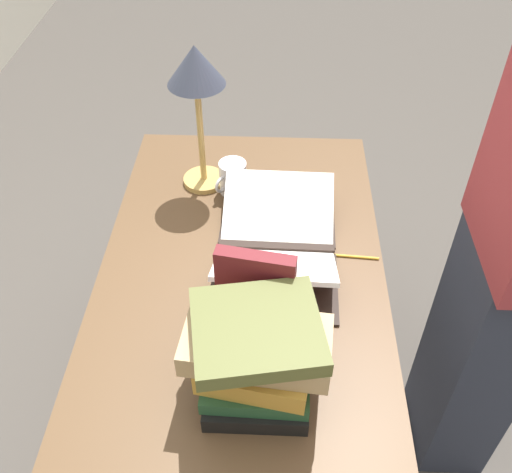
# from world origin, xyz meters

# --- Properties ---
(ground_plane) EXTENTS (12.00, 12.00, 0.00)m
(ground_plane) POSITION_xyz_m (0.00, 0.00, 0.00)
(ground_plane) COLOR #47423D
(reading_desk) EXTENTS (1.25, 0.74, 0.76)m
(reading_desk) POSITION_xyz_m (0.00, 0.00, 0.65)
(reading_desk) COLOR brown
(reading_desk) RESTS_ON ground_plane
(open_book) EXTENTS (0.50, 0.33, 0.11)m
(open_book) POSITION_xyz_m (0.08, -0.09, 0.79)
(open_book) COLOR black
(open_book) RESTS_ON reading_desk
(book_stack_tall) EXTENTS (0.25, 0.30, 0.22)m
(book_stack_tall) POSITION_xyz_m (-0.34, -0.05, 0.87)
(book_stack_tall) COLOR black
(book_stack_tall) RESTS_ON reading_desk
(book_standing_upright) EXTENTS (0.06, 0.17, 0.26)m
(book_standing_upright) POSITION_xyz_m (-0.19, -0.04, 0.89)
(book_standing_upright) COLOR maroon
(book_standing_upright) RESTS_ON reading_desk
(reading_lamp) EXTENTS (0.16, 0.16, 0.44)m
(reading_lamp) POSITION_xyz_m (0.37, 0.14, 1.10)
(reading_lamp) COLOR tan
(reading_lamp) RESTS_ON reading_desk
(coffee_mug) EXTENTS (0.10, 0.09, 0.10)m
(coffee_mug) POSITION_xyz_m (0.33, 0.05, 0.81)
(coffee_mug) COLOR white
(coffee_mug) RESTS_ON reading_desk
(pencil) EXTENTS (0.02, 0.14, 0.01)m
(pencil) POSITION_xyz_m (0.07, -0.29, 0.76)
(pencil) COLOR gold
(pencil) RESTS_ON reading_desk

